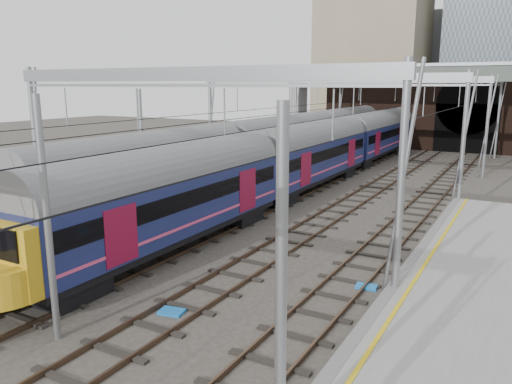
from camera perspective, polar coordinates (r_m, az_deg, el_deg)
The scene contains 9 objects.
tracks at distance 25.67m, azimuth 1.29°, elevation -4.12°, with size 14.40×80.00×0.22m.
overhead_line at distance 30.53m, azimuth 7.17°, elevation 10.85°, with size 16.80×80.00×8.00m.
retaining_wall at distance 59.65m, azimuth 19.66°, elevation 8.70°, with size 28.00×2.75×9.00m.
overbridge at distance 54.02m, azimuth 17.28°, elevation 11.69°, with size 28.00×3.00×9.25m.
city_skyline at distance 78.38m, azimuth 23.84°, elevation 18.43°, with size 37.50×27.50×60.00m.
train_main at distance 42.76m, azimuth 10.65°, elevation 5.57°, with size 2.75×63.60×4.75m.
train_second at distance 40.13m, azimuth 3.13°, elevation 5.41°, with size 2.84×49.18×4.87m.
equip_cover_b at distance 16.78m, azimuth -9.62°, elevation -13.34°, with size 0.79×0.56×0.09m, color blue.
equip_cover_c at distance 18.86m, azimuth 12.50°, elevation -10.51°, with size 0.76×0.53×0.09m, color blue.
Camera 1 is at (11.53, -6.78, 7.23)m, focal length 35.00 mm.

